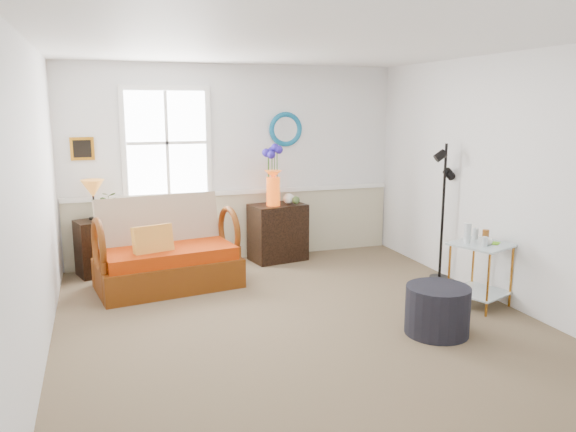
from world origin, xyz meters
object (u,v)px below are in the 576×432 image
object	(u,v)px
cabinet	(278,232)
ottoman	(437,310)
lamp_stand	(94,248)
floor_lamp	(443,213)
loveseat	(167,244)
side_table	(480,275)

from	to	relation	value
cabinet	ottoman	distance (m)	2.95
lamp_stand	ottoman	distance (m)	4.18
ottoman	floor_lamp	bearing A→B (deg)	55.52
loveseat	floor_lamp	size ratio (longest dim) A/B	0.96
ottoman	loveseat	bearing A→B (deg)	135.01
loveseat	side_table	size ratio (longest dim) A/B	2.34
lamp_stand	side_table	distance (m)	4.52
floor_lamp	loveseat	bearing A→B (deg)	177.67
loveseat	side_table	world-z (taller)	loveseat
loveseat	cabinet	size ratio (longest dim) A/B	2.05
lamp_stand	loveseat	bearing A→B (deg)	-43.39
lamp_stand	floor_lamp	size ratio (longest dim) A/B	0.42
floor_lamp	side_table	bearing A→B (deg)	-88.20
lamp_stand	cabinet	world-z (taller)	cabinet
side_table	ottoman	size ratio (longest dim) A/B	1.15
lamp_stand	ottoman	size ratio (longest dim) A/B	1.18
floor_lamp	ottoman	bearing A→B (deg)	-113.59
loveseat	ottoman	bearing A→B (deg)	-53.69
cabinet	side_table	bearing A→B (deg)	-68.52
lamp_stand	floor_lamp	xyz separation A→B (m)	(3.96, -1.50, 0.47)
side_table	ottoman	xyz separation A→B (m)	(-0.83, -0.49, -0.11)
lamp_stand	floor_lamp	world-z (taller)	floor_lamp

